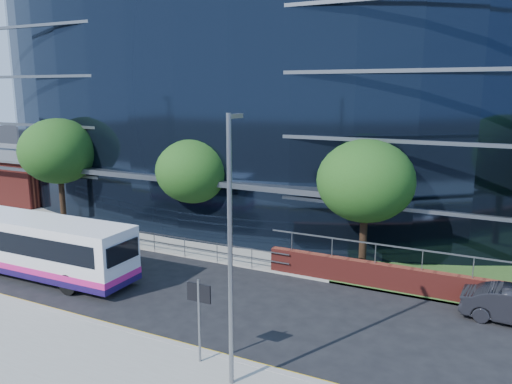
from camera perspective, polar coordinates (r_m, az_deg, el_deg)
The scene contains 15 objects.
ground at distance 20.77m, azimuth -14.70°, elevation -13.73°, with size 200.00×200.00×0.00m, color black.
pavement_near at distance 17.77m, azimuth -25.93°, elevation -18.91°, with size 80.00×8.00×0.15m, color gray.
kerb at distance 20.08m, azimuth -16.64°, elevation -14.51°, with size 80.00×0.25×0.16m, color gray.
yellow_line_outer at distance 20.24m, azimuth -16.23°, elevation -14.50°, with size 80.00×0.08×0.01m, color gold.
yellow_line_inner at distance 20.34m, azimuth -15.94°, elevation -14.35°, with size 80.00×0.08×0.01m, color gold.
far_forecourt at distance 32.34m, azimuth -9.96°, elevation -4.17°, with size 50.00×8.00×0.10m, color gray.
glass_office at distance 38.57m, azimuth 0.92°, elevation 10.50°, with size 44.00×23.10×16.00m.
brick_pavilion at distance 44.73m, azimuth -24.84°, elevation 1.78°, with size 8.60×6.66×4.40m.
guard_railings at distance 30.47m, azimuth -17.53°, elevation -4.03°, with size 24.00×0.05×1.10m.
street_sign at distance 16.21m, azimuth -6.54°, elevation -12.52°, with size 0.85×0.09×2.80m.
tree_far_a at distance 34.64m, azimuth -21.64°, elevation 4.35°, with size 4.95×4.95×6.98m.
tree_far_b at distance 28.55m, azimuth -7.18°, elevation 2.37°, with size 4.29×4.29×6.05m.
tree_far_c at distance 24.00m, azimuth 12.43°, elevation 1.21°, with size 4.62×4.62×6.51m.
streetlight_east at distance 14.19m, azimuth -2.93°, elevation -6.12°, with size 0.15×0.77×8.00m.
city_bus at distance 25.89m, azimuth -23.64°, elevation -5.67°, with size 10.49×2.57×2.82m.
Camera 1 is at (12.67, -13.93, 8.76)m, focal length 35.00 mm.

